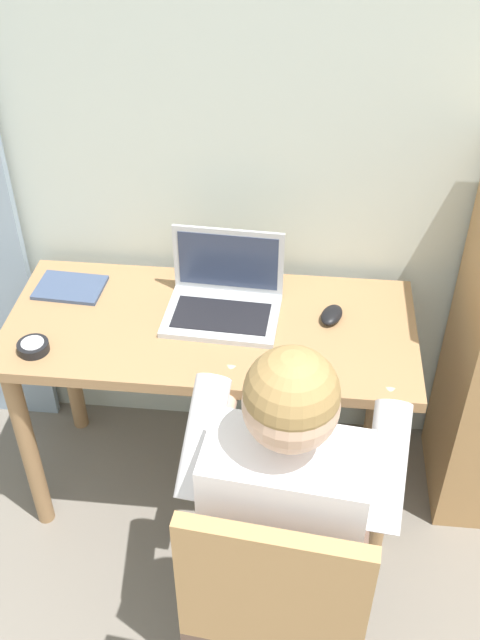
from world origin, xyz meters
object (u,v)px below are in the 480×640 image
at_px(desk_clock, 33,347).
at_px(notebook_pad, 70,287).
at_px(person_seated, 291,486).
at_px(computer_mouse, 332,315).
at_px(laptop, 224,296).
at_px(desk, 211,352).
at_px(chair, 277,593).

distance_m(desk_clock, notebook_pad, 0.30).
xyz_separation_m(desk_clock, notebook_pad, (0.02, 0.30, -0.01)).
bearing_deg(person_seated, desk_clock, 154.71).
bearing_deg(computer_mouse, notebook_pad, -165.82).
bearing_deg(laptop, desk, -116.29).
bearing_deg(computer_mouse, person_seated, -79.84).
height_order(desk, person_seated, person_seated).
bearing_deg(computer_mouse, laptop, -163.23).
height_order(chair, laptop, laptop).
bearing_deg(notebook_pad, computer_mouse, -1.64).
xyz_separation_m(laptop, notebook_pad, (-0.50, 0.06, -0.05)).
relative_size(desk, chair, 1.42).
height_order(computer_mouse, desk_clock, computer_mouse).
xyz_separation_m(chair, laptop, (-0.22, 0.78, 0.30)).
bearing_deg(person_seated, laptop, 111.32).
xyz_separation_m(laptop, computer_mouse, (0.33, -0.01, -0.04)).
bearing_deg(desk, computer_mouse, 8.92).
bearing_deg(chair, person_seated, 84.77).
height_order(chair, computer_mouse, chair).
xyz_separation_m(desk, person_seated, (0.27, -0.53, 0.05)).
bearing_deg(desk_clock, computer_mouse, 15.34).
xyz_separation_m(chair, computer_mouse, (0.11, 0.77, 0.26)).
relative_size(desk, person_seated, 1.04).
distance_m(desk, person_seated, 0.60).
xyz_separation_m(computer_mouse, desk_clock, (-0.85, -0.23, -0.00)).
bearing_deg(notebook_pad, desk_clock, -90.47).
height_order(computer_mouse, notebook_pad, computer_mouse).
distance_m(chair, computer_mouse, 0.82).
xyz_separation_m(desk, notebook_pad, (-0.47, 0.13, 0.12)).
xyz_separation_m(laptop, desk_clock, (-0.52, -0.25, -0.04)).
height_order(desk, desk_clock, desk_clock).
bearing_deg(notebook_pad, chair, -46.24).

